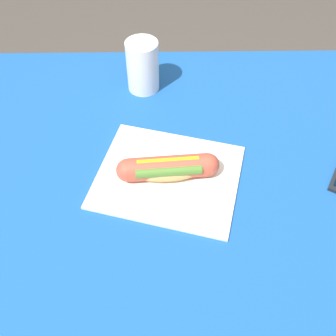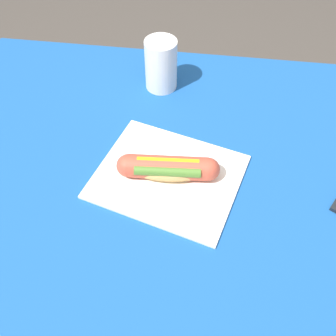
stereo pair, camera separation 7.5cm
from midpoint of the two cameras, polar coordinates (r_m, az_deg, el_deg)
The scene contains 5 objects.
ground_plane at distance 1.48m, azimuth 3.51°, elevation -22.42°, with size 6.00×6.00×0.00m, color #47423D.
dining_table at distance 0.88m, azimuth 5.54°, elevation -9.75°, with size 1.21×1.00×0.77m.
paper_wrapper at distance 0.80m, azimuth 2.66°, elevation -1.38°, with size 0.28×0.24×0.01m, color white.
hot_dog at distance 0.78m, azimuth 2.73°, elevation -0.19°, with size 0.21×0.07×0.05m.
drinking_cup at distance 0.98m, azimuth 1.24°, elevation 14.67°, with size 0.08×0.08×0.13m, color white.
Camera 2 is at (-0.01, 0.44, 1.41)m, focal length 41.97 mm.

